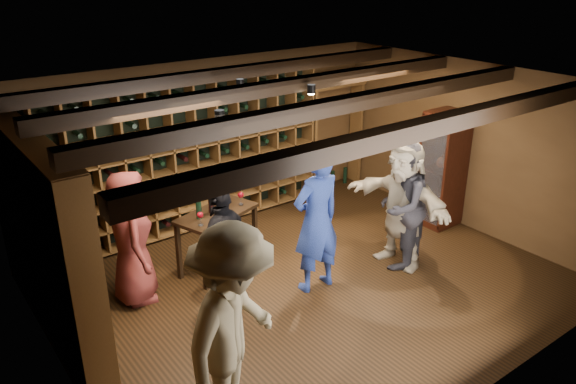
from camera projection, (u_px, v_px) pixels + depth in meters
ground at (310, 283)px, 7.15m from camera, size 6.00×6.00×0.00m
room_shell at (310, 95)px, 6.26m from camera, size 6.00×6.00×6.00m
wine_rack_back at (182, 158)px, 8.14m from camera, size 4.65×0.30×2.20m
wine_rack_left at (47, 241)px, 5.75m from camera, size 0.30×2.65×2.20m
crate_shelf at (336, 101)px, 9.60m from camera, size 1.20×0.32×2.07m
display_cabinet at (442, 171)px, 8.47m from camera, size 0.55×0.50×1.75m
man_blue_shirt at (316, 220)px, 6.73m from camera, size 0.67×0.44×1.84m
man_grey_suit at (402, 206)px, 7.29m from camera, size 1.03×0.94×1.72m
guest_red_floral at (131, 238)px, 6.53m from camera, size 0.67×0.89×1.64m
guest_woman_black at (223, 249)px, 6.35m from camera, size 0.99×0.78×1.56m
guest_khaki at (234, 333)px, 4.61m from camera, size 1.46×1.29×1.96m
guest_beige at (402, 203)px, 7.32m from camera, size 0.65×1.65×1.74m
tasting_table at (217, 218)px, 7.24m from camera, size 1.20×0.85×1.10m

